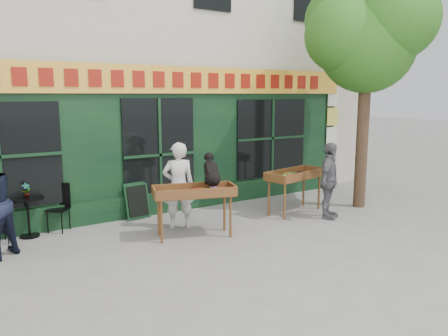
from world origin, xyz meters
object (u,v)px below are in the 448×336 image
at_px(bistro_table, 28,209).
at_px(book_cart_center, 194,194).
at_px(man_right, 329,181).
at_px(dog, 211,169).
at_px(book_cart_right, 295,177).
at_px(woman, 178,186).

bearing_deg(bistro_table, book_cart_center, -32.36).
distance_m(book_cart_center, man_right, 3.11).
relative_size(dog, man_right, 0.36).
bearing_deg(man_right, dog, 139.93).
bearing_deg(book_cart_right, book_cart_center, 174.48).
bearing_deg(bistro_table, man_right, -20.66).
height_order(man_right, bistro_table, man_right).
bearing_deg(woman, dog, 134.41).
bearing_deg(man_right, bistro_table, 128.18).
xyz_separation_m(book_cart_center, man_right, (3.07, -0.48, 0.01)).
distance_m(book_cart_center, bistro_table, 3.15).
xyz_separation_m(book_cart_center, book_cart_right, (2.77, 0.27, 0.00)).
distance_m(dog, book_cart_right, 2.48).
height_order(book_cart_right, man_right, man_right).
distance_m(dog, bistro_table, 3.54).
relative_size(book_cart_center, bistro_table, 2.13).
bearing_deg(book_cart_right, man_right, -79.36).
xyz_separation_m(book_cart_center, woman, (0.00, 0.65, 0.05)).
height_order(woman, man_right, woman).
distance_m(woman, book_cart_right, 2.79).
relative_size(woman, bistro_table, 2.30).
distance_m(book_cart_center, book_cart_right, 2.78).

